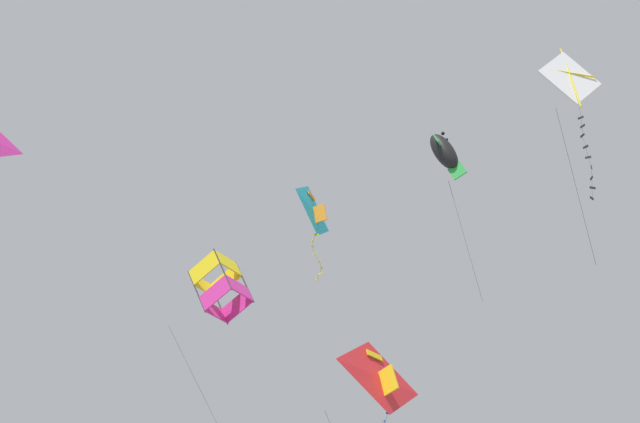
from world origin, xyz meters
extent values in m
cube|color=white|center=(-7.03, 3.21, 27.41)|extent=(2.06, 0.52, 2.09)
cylinder|color=yellow|center=(-7.03, 3.25, 27.42)|extent=(0.09, 0.56, 2.39)
cylinder|color=yellow|center=(-7.03, 3.21, 27.60)|extent=(1.65, 0.53, 0.05)
cylinder|color=#47474C|center=(-7.02, 3.44, 26.06)|extent=(0.05, 0.01, 0.33)
cube|color=black|center=(-7.02, 3.42, 25.89)|extent=(0.08, 0.17, 0.06)
cylinder|color=#47474C|center=(-7.00, 3.45, 25.73)|extent=(0.07, 0.05, 0.33)
cube|color=black|center=(-6.98, 3.48, 25.56)|extent=(0.02, 0.17, 0.06)
cylinder|color=#47474C|center=(-6.96, 3.48, 25.39)|extent=(0.01, 0.06, 0.33)
cube|color=black|center=(-6.93, 3.48, 25.23)|extent=(0.04, 0.17, 0.06)
cylinder|color=#47474C|center=(-6.97, 3.47, 25.06)|extent=(0.03, 0.10, 0.33)
cube|color=black|center=(-7.02, 3.45, 24.90)|extent=(0.05, 0.17, 0.06)
cylinder|color=#47474C|center=(-7.04, 3.46, 24.73)|extent=(0.01, 0.05, 0.33)
cube|color=black|center=(-7.06, 3.46, 24.57)|extent=(0.11, 0.15, 0.06)
cylinder|color=#47474C|center=(-7.07, 3.48, 24.40)|extent=(0.05, 0.04, 0.33)
cube|color=black|center=(-7.09, 3.50, 24.24)|extent=(0.14, 0.13, 0.06)
cylinder|color=#47474C|center=(-7.09, 3.48, 24.07)|extent=(0.06, 0.02, 0.33)
cube|color=black|center=(-7.08, 3.45, 23.91)|extent=(0.09, 0.16, 0.06)
cylinder|color=#47474C|center=(-7.06, 3.46, 23.74)|extent=(0.03, 0.05, 0.33)
cube|color=black|center=(-7.04, 3.48, 23.58)|extent=(0.17, 0.07, 0.06)
cylinder|color=#47474C|center=(-7.02, 3.46, 23.41)|extent=(0.04, 0.07, 0.33)
cube|color=black|center=(-6.99, 3.45, 23.25)|extent=(0.17, 0.06, 0.06)
cylinder|color=#47474C|center=(-6.92, 2.99, 23.89)|extent=(0.97, 0.20, 4.66)
pyramid|color=red|center=(-6.92, -6.69, 21.30)|extent=(3.21, 1.58, 1.97)
cube|color=yellow|center=(-6.99, -6.46, 21.11)|extent=(0.37, 0.96, 1.09)
cube|color=yellow|center=(-6.85, -6.90, 22.13)|extent=(0.79, 0.35, 0.22)
cylinder|color=#47474C|center=(-7.01, -6.44, 20.16)|extent=(0.03, 0.04, 0.30)
cube|color=blue|center=(-7.02, -6.43, 20.01)|extent=(0.17, 0.05, 0.06)
cylinder|color=#47474C|center=(-6.94, -6.42, 19.86)|extent=(0.02, 0.18, 0.31)
cube|color=blue|center=(-6.85, -6.42, 19.71)|extent=(0.14, 0.13, 0.06)
cube|color=yellow|center=(-2.49, -9.48, 25.55)|extent=(1.27, 0.82, 0.61)
cube|color=yellow|center=(-2.02, -10.49, 25.00)|extent=(1.27, 0.82, 0.61)
cube|color=yellow|center=(-2.82, -10.24, 25.28)|extent=(0.63, 1.29, 1.15)
cube|color=yellow|center=(-1.69, -9.72, 25.28)|extent=(0.63, 1.29, 1.15)
cube|color=#DB2D93|center=(-2.72, -8.97, 24.44)|extent=(1.27, 0.82, 0.61)
cube|color=#DB2D93|center=(-2.26, -9.98, 23.89)|extent=(1.27, 0.82, 0.61)
cube|color=#DB2D93|center=(-3.05, -9.74, 24.16)|extent=(0.63, 1.29, 1.15)
cube|color=#DB2D93|center=(-1.93, -9.22, 24.16)|extent=(0.63, 1.29, 1.15)
cylinder|color=#332D28|center=(-3.17, -9.49, 25.00)|extent=(0.44, 0.87, 1.81)
cylinder|color=#332D28|center=(-2.04, -8.96, 25.00)|extent=(0.44, 0.87, 1.81)
cylinder|color=#332D28|center=(-2.70, -10.49, 24.44)|extent=(0.44, 0.87, 1.81)
cylinder|color=#332D28|center=(-1.58, -9.97, 24.44)|extent=(0.44, 0.87, 1.81)
ellipsoid|color=black|center=(-6.49, -2.08, 27.52)|extent=(1.35, 1.45, 1.67)
cube|color=green|center=(-6.76, -2.38, 27.69)|extent=(0.55, 0.47, 0.33)
cube|color=green|center=(-6.12, -1.91, 27.69)|extent=(0.55, 0.47, 0.33)
cube|color=green|center=(-6.72, -1.76, 26.70)|extent=(0.42, 0.55, 0.64)
sphere|color=black|center=(-6.68, -2.16, 28.10)|extent=(0.19, 0.20, 0.16)
sphere|color=black|center=(-6.35, -1.91, 28.10)|extent=(0.19, 0.20, 0.16)
cylinder|color=#47474C|center=(-7.03, -2.00, 24.41)|extent=(0.58, 0.56, 4.34)
pyramid|color=#1EB2C6|center=(-4.21, -6.49, 26.75)|extent=(1.98, 1.61, 1.44)
cube|color=orange|center=(-4.30, -6.37, 26.59)|extent=(0.43, 0.54, 0.74)
cube|color=orange|center=(-4.15, -6.57, 27.36)|extent=(0.49, 0.39, 0.16)
cylinder|color=#47474C|center=(-4.26, -6.41, 25.91)|extent=(0.01, 0.03, 0.24)
cube|color=yellow|center=(-4.25, -6.41, 25.79)|extent=(0.16, 0.10, 0.06)
cylinder|color=#47474C|center=(-4.18, -6.40, 25.67)|extent=(0.01, 0.16, 0.24)
cube|color=yellow|center=(-4.10, -6.40, 25.55)|extent=(0.04, 0.17, 0.06)
cylinder|color=#47474C|center=(-4.10, -6.41, 25.43)|extent=(0.01, 0.01, 0.24)
cube|color=yellow|center=(-4.10, -6.41, 25.31)|extent=(0.16, 0.08, 0.06)
cylinder|color=#47474C|center=(-4.15, -6.43, 25.19)|extent=(0.05, 0.12, 0.24)
cube|color=yellow|center=(-4.21, -6.45, 25.07)|extent=(0.02, 0.17, 0.06)
cylinder|color=#47474C|center=(-4.29, -6.43, 24.96)|extent=(0.05, 0.17, 0.24)
cube|color=yellow|center=(-4.37, -6.41, 24.84)|extent=(0.06, 0.17, 0.06)
cylinder|color=#47474C|center=(-4.41, -6.41, 24.72)|extent=(0.01, 0.09, 0.24)
cube|color=yellow|center=(-4.45, -6.41, 24.60)|extent=(0.16, 0.11, 0.06)
cylinder|color=#47474C|center=(-4.42, -6.40, 24.48)|extent=(0.02, 0.06, 0.24)
cube|color=yellow|center=(-4.39, -6.40, 24.36)|extent=(0.08, 0.17, 0.06)
cylinder|color=#47474C|center=(-4.33, -6.42, 24.24)|extent=(0.07, 0.14, 0.24)
cube|color=yellow|center=(-4.26, -6.45, 24.12)|extent=(0.06, 0.17, 0.06)
camera|label=1|loc=(12.62, 21.27, 8.74)|focal=60.80mm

